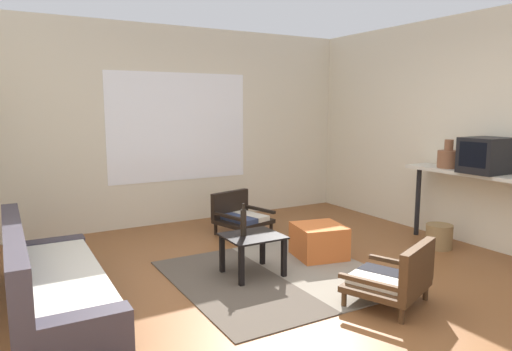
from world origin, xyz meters
name	(u,v)px	position (x,y,z in m)	size (l,w,h in m)	color
ground_plane	(305,295)	(0.00, 0.00, 0.00)	(7.80, 7.80, 0.00)	brown
far_wall_with_window	(178,126)	(0.00, 3.06, 1.35)	(5.60, 0.13, 2.70)	beige
side_wall_right	(478,130)	(2.66, 0.30, 1.35)	(0.12, 6.60, 2.70)	beige
area_rug	(277,275)	(0.04, 0.52, 0.01)	(1.91, 1.93, 0.01)	#4C4238
couch	(48,283)	(-1.96, 0.83, 0.21)	(0.74, 2.10, 0.70)	#38333D
coffee_table	(253,244)	(-0.15, 0.66, 0.31)	(0.54, 0.48, 0.40)	black
armchair_by_window	(240,215)	(0.43, 2.03, 0.25)	(0.73, 0.71, 0.53)	black
armchair_striped_foreground	(395,278)	(0.52, -0.53, 0.24)	(0.80, 0.77, 0.55)	#472D19
ottoman_orange	(319,241)	(0.73, 0.76, 0.18)	(0.50, 0.50, 0.36)	#D1662D
console_shelf	(473,181)	(2.36, 0.10, 0.80)	(0.38, 1.63, 0.91)	beige
crt_television	(486,155)	(2.36, -0.03, 1.10)	(0.48, 0.41, 0.39)	black
clay_vase	(448,158)	(2.36, 0.45, 1.03)	(0.24, 0.24, 0.33)	brown
glass_bottle	(243,222)	(-0.24, 0.68, 0.54)	(0.06, 0.06, 0.32)	black
wicker_basket	(439,236)	(2.14, 0.34, 0.14)	(0.30, 0.30, 0.28)	olive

